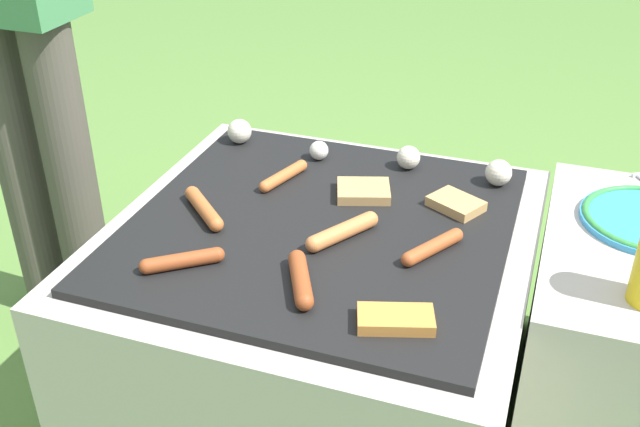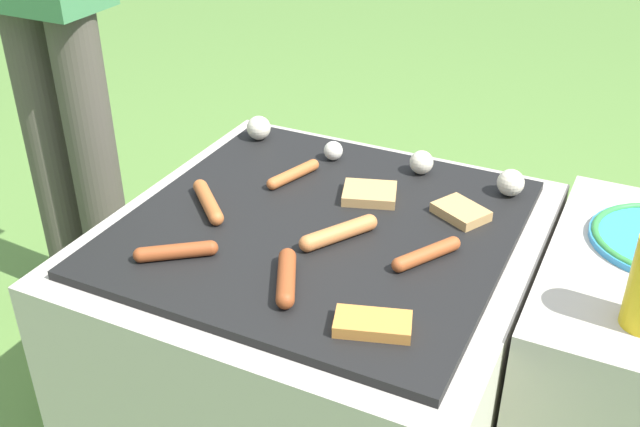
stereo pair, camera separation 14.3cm
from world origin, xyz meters
name	(u,v)px [view 1 (the left image)]	position (x,y,z in m)	size (l,w,h in m)	color
ground_plane	(320,394)	(0.00, 0.00, 0.00)	(14.00, 14.00, 0.00)	#567F38
grill	(320,315)	(0.00, 0.00, 0.22)	(0.80, 0.80, 0.45)	#B2AA9E
side_ledge	(625,341)	(0.60, 0.12, 0.22)	(0.37, 0.59, 0.45)	#B2AA9E
sausage_back_center	(343,231)	(0.06, -0.04, 0.46)	(0.10, 0.15, 0.03)	#C6753D
sausage_mid_left	(204,208)	(-0.22, -0.05, 0.46)	(0.13, 0.12, 0.03)	#B7602D
sausage_back_right	(284,176)	(-0.13, 0.14, 0.46)	(0.06, 0.14, 0.02)	#B7602D
sausage_front_left	(433,247)	(0.23, -0.03, 0.46)	(0.09, 0.13, 0.03)	#A34C23
sausage_front_center	(182,260)	(-0.18, -0.22, 0.46)	(0.13, 0.10, 0.03)	#93421E
sausage_mid_right	(301,279)	(0.04, -0.21, 0.46)	(0.09, 0.14, 0.03)	#93421E
bread_slice_left	(364,191)	(0.05, 0.13, 0.46)	(0.13, 0.12, 0.02)	tan
bread_slice_center	(396,319)	(0.21, -0.25, 0.46)	(0.13, 0.10, 0.02)	#D18438
bread_slice_right	(456,204)	(0.24, 0.14, 0.46)	(0.12, 0.11, 0.02)	tan
mushroom_row	(365,152)	(0.01, 0.27, 0.47)	(0.65, 0.07, 0.06)	beige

